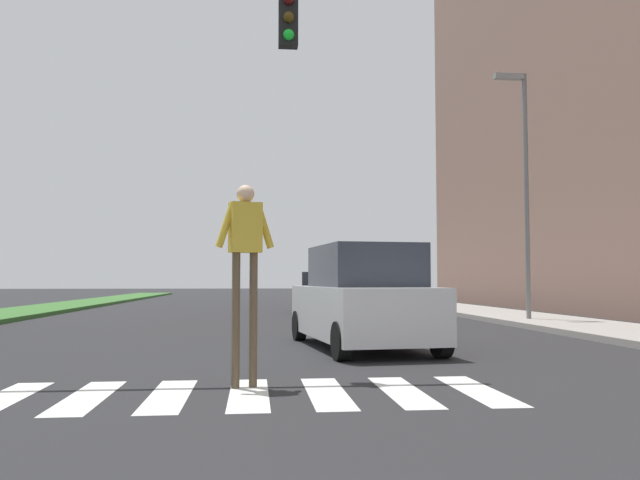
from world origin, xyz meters
The scene contains 8 objects.
ground_plane centered at (0.00, 30.00, 0.00)m, with size 140.00×140.00×0.00m, color #262628.
crosswalk centered at (0.00, 7.05, 0.00)m, with size 6.75×2.20×0.01m.
median_strip centered at (-8.36, 28.00, 0.07)m, with size 2.94×64.00×0.15m, color #386B2D.
sidewalk_right centered at (9.25, 28.00, 0.07)m, with size 3.00×64.00×0.15m, color #9E9991.
street_lamp_right centered at (8.65, 18.45, 4.59)m, with size 1.02×0.24×7.50m.
pedestrian_performer centered at (0.39, 7.52, 1.66)m, with size 0.74×0.33×2.49m.
suv_crossing centered at (2.57, 11.89, 0.93)m, with size 2.45×4.79×1.97m.
sedan_midblock centered at (3.24, 25.97, 0.76)m, with size 2.22×4.70×1.63m.
Camera 1 is at (0.50, -0.59, 1.31)m, focal length 36.70 mm.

